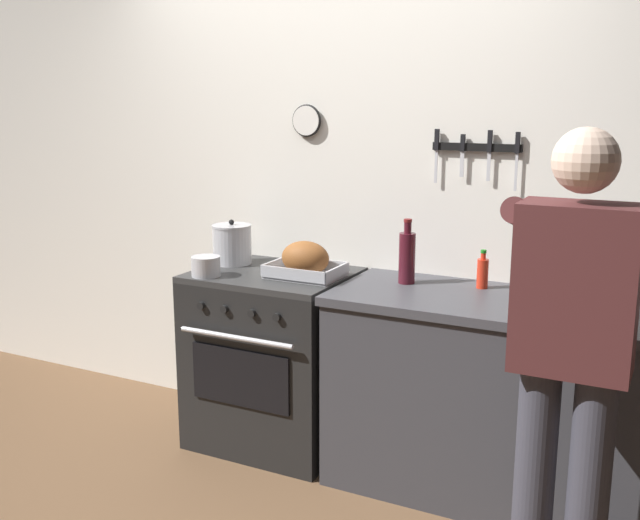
% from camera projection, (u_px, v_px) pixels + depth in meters
% --- Properties ---
extents(wall_back, '(6.00, 0.13, 2.60)m').
position_uv_depth(wall_back, '(344.00, 187.00, 3.80)').
color(wall_back, white).
rests_on(wall_back, ground).
extents(counter_block, '(2.03, 0.65, 0.90)m').
position_uv_depth(counter_block, '(562.00, 409.00, 3.14)').
color(counter_block, '#38383D').
rests_on(counter_block, ground).
extents(stove, '(0.76, 0.67, 0.90)m').
position_uv_depth(stove, '(274.00, 358.00, 3.77)').
color(stove, black).
rests_on(stove, ground).
extents(person_cook, '(0.51, 0.63, 1.66)m').
position_uv_depth(person_cook, '(573.00, 342.00, 2.45)').
color(person_cook, '#383842').
rests_on(person_cook, ground).
extents(roasting_pan, '(0.35, 0.26, 0.18)m').
position_uv_depth(roasting_pan, '(305.00, 261.00, 3.56)').
color(roasting_pan, '#B7B7BC').
rests_on(roasting_pan, stove).
extents(stock_pot, '(0.21, 0.21, 0.23)m').
position_uv_depth(stock_pot, '(232.00, 244.00, 3.85)').
color(stock_pot, '#B7B7BC').
rests_on(stock_pot, stove).
extents(saucepan, '(0.14, 0.14, 0.10)m').
position_uv_depth(saucepan, '(206.00, 266.00, 3.58)').
color(saucepan, '#B7B7BC').
rests_on(saucepan, stove).
extents(cutting_board, '(0.36, 0.24, 0.02)m').
position_uv_depth(cutting_board, '(567.00, 310.00, 2.98)').
color(cutting_board, tan).
rests_on(cutting_board, counter_block).
extents(bottle_hot_sauce, '(0.05, 0.05, 0.18)m').
position_uv_depth(bottle_hot_sauce, '(483.00, 272.00, 3.35)').
color(bottle_hot_sauce, red).
rests_on(bottle_hot_sauce, counter_block).
extents(bottle_dish_soap, '(0.06, 0.06, 0.24)m').
position_uv_depth(bottle_dish_soap, '(605.00, 278.00, 3.12)').
color(bottle_dish_soap, '#338CCC').
rests_on(bottle_dish_soap, counter_block).
extents(bottle_vinegar, '(0.06, 0.06, 0.27)m').
position_uv_depth(bottle_vinegar, '(576.00, 277.00, 3.09)').
color(bottle_vinegar, '#997F4C').
rests_on(bottle_vinegar, counter_block).
extents(bottle_soy_sauce, '(0.05, 0.05, 0.20)m').
position_uv_depth(bottle_soy_sauce, '(537.00, 279.00, 3.19)').
color(bottle_soy_sauce, black).
rests_on(bottle_soy_sauce, counter_block).
extents(bottle_olive_oil, '(0.06, 0.06, 0.27)m').
position_uv_depth(bottle_olive_oil, '(575.00, 271.00, 3.20)').
color(bottle_olive_oil, '#385623').
rests_on(bottle_olive_oil, counter_block).
extents(bottle_wine_red, '(0.08, 0.08, 0.30)m').
position_uv_depth(bottle_wine_red, '(407.00, 256.00, 3.43)').
color(bottle_wine_red, '#47141E').
rests_on(bottle_wine_red, counter_block).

